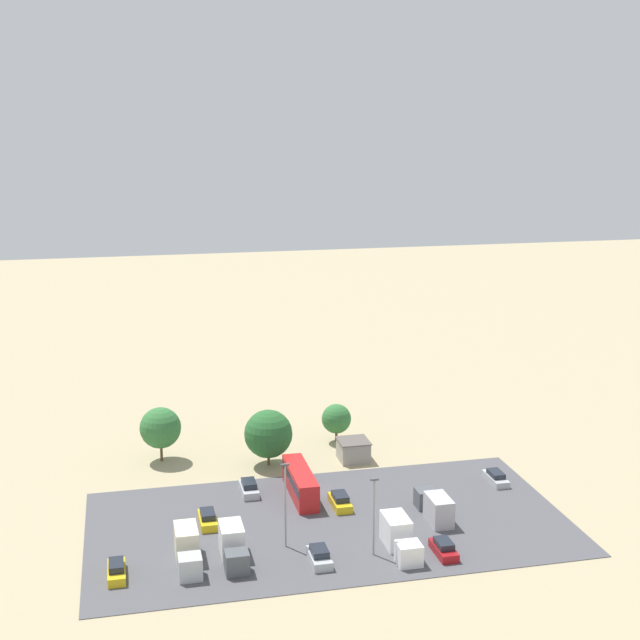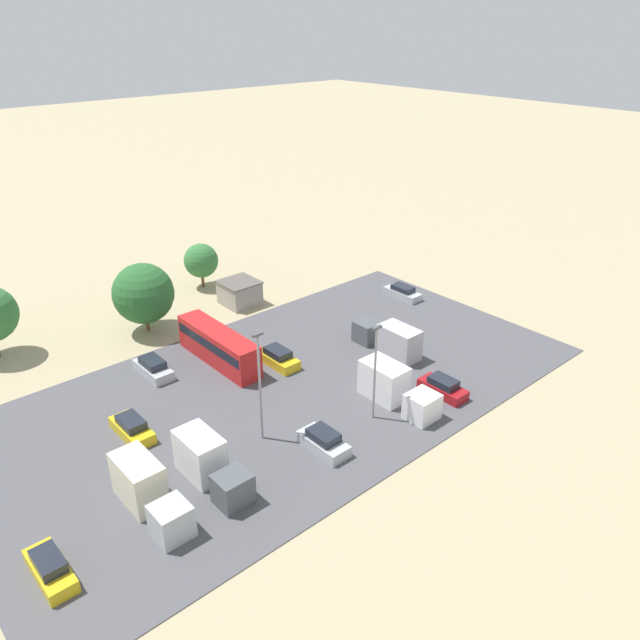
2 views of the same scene
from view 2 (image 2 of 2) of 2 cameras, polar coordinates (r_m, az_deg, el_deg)
ground_plane at (r=63.31m, az=-8.43°, el=-2.91°), size 400.00×400.00×0.00m
parking_lot_surface at (r=56.77m, az=-3.24°, el=-6.32°), size 54.03×28.63×0.08m
shed_building at (r=72.98m, az=-7.35°, el=2.51°), size 4.08×4.18×2.81m
bus at (r=60.77m, az=-9.25°, el=-2.27°), size 2.48×10.87×3.35m
parked_car_0 at (r=60.51m, az=-15.01°, el=-4.25°), size 1.94×4.70×1.61m
parked_car_1 at (r=43.26m, az=-23.45°, el=-20.11°), size 1.75×4.58×1.61m
parked_car_2 at (r=52.81m, az=-16.82°, el=-9.44°), size 1.88×4.65×1.58m
parked_car_3 at (r=49.16m, az=0.31°, el=-11.06°), size 1.98×4.37×1.64m
parked_car_4 at (r=56.65m, az=11.17°, el=-6.07°), size 1.86×4.45×1.58m
parked_car_5 at (r=74.93m, az=7.56°, el=2.53°), size 1.83×4.68×1.43m
parked_car_6 at (r=60.24m, az=-3.88°, el=-3.46°), size 1.96×4.68×1.63m
parked_truck_0 at (r=46.48m, az=-10.10°, el=-12.81°), size 2.39×7.15×3.31m
parked_truck_1 at (r=54.40m, az=6.81°, el=-6.15°), size 2.51×7.58×3.27m
parked_truck_2 at (r=45.10m, az=-15.48°, el=-14.85°), size 2.34×7.61×3.37m
parked_truck_3 at (r=62.18m, az=6.40°, el=-1.75°), size 2.34×7.52×3.16m
tree_near_shed at (r=77.61m, az=-10.82°, el=5.35°), size 4.18×4.18×5.55m
tree_apron_far at (r=67.43m, az=-15.85°, el=2.35°), size 6.39×6.39×7.55m
light_pole_lot_centre at (r=48.00m, az=-5.53°, el=-5.75°), size 0.90×0.28×9.42m
light_pole_lot_edge at (r=50.61m, az=5.05°, el=-4.48°), size 0.90×0.28×8.56m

